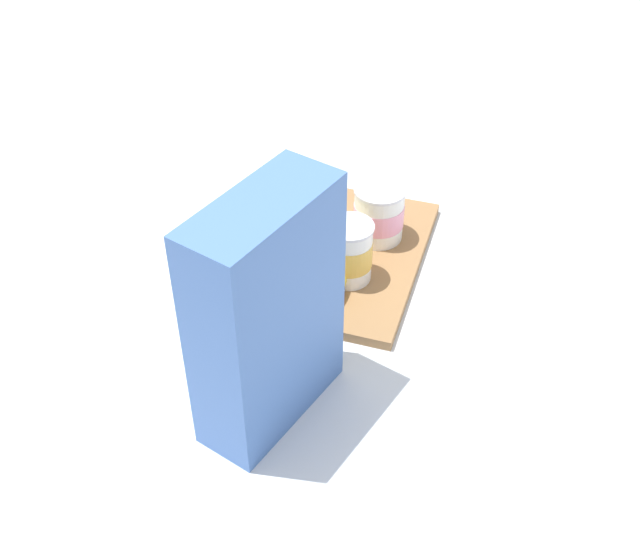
{
  "coord_description": "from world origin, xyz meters",
  "views": [
    {
      "loc": [
        0.84,
        0.24,
        0.71
      ],
      "look_at": [
        0.1,
        0.0,
        0.06
      ],
      "focal_mm": 43.88,
      "sensor_mm": 36.0,
      "label": 1
    }
  ],
  "objects_px": {
    "yogurt_cup_back": "(349,252)",
    "cereal_box": "(265,314)",
    "cutting_board": "(341,255)",
    "banana_bunch": "(312,260)",
    "yogurt_cup_front": "(379,213)"
  },
  "relations": [
    {
      "from": "cereal_box",
      "to": "yogurt_cup_back",
      "type": "xyz_separation_m",
      "value": [
        -0.23,
        0.03,
        -0.09
      ]
    },
    {
      "from": "yogurt_cup_back",
      "to": "cereal_box",
      "type": "bearing_deg",
      "value": -6.88
    },
    {
      "from": "yogurt_cup_front",
      "to": "cutting_board",
      "type": "bearing_deg",
      "value": -38.48
    },
    {
      "from": "banana_bunch",
      "to": "cutting_board",
      "type": "bearing_deg",
      "value": 153.74
    },
    {
      "from": "yogurt_cup_front",
      "to": "yogurt_cup_back",
      "type": "height_order",
      "value": "yogurt_cup_back"
    },
    {
      "from": "cereal_box",
      "to": "banana_bunch",
      "type": "bearing_deg",
      "value": -157.18
    },
    {
      "from": "yogurt_cup_front",
      "to": "cereal_box",
      "type": "bearing_deg",
      "value": -7.37
    },
    {
      "from": "cutting_board",
      "to": "banana_bunch",
      "type": "height_order",
      "value": "banana_bunch"
    },
    {
      "from": "cereal_box",
      "to": "yogurt_cup_front",
      "type": "height_order",
      "value": "cereal_box"
    },
    {
      "from": "cereal_box",
      "to": "yogurt_cup_back",
      "type": "height_order",
      "value": "cereal_box"
    },
    {
      "from": "yogurt_cup_front",
      "to": "banana_bunch",
      "type": "bearing_deg",
      "value": -32.72
    },
    {
      "from": "banana_bunch",
      "to": "yogurt_cup_back",
      "type": "bearing_deg",
      "value": 92.22
    },
    {
      "from": "yogurt_cup_front",
      "to": "yogurt_cup_back",
      "type": "relative_size",
      "value": 0.95
    },
    {
      "from": "cutting_board",
      "to": "yogurt_cup_front",
      "type": "height_order",
      "value": "yogurt_cup_front"
    },
    {
      "from": "cutting_board",
      "to": "banana_bunch",
      "type": "distance_m",
      "value": 0.06
    }
  ]
}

